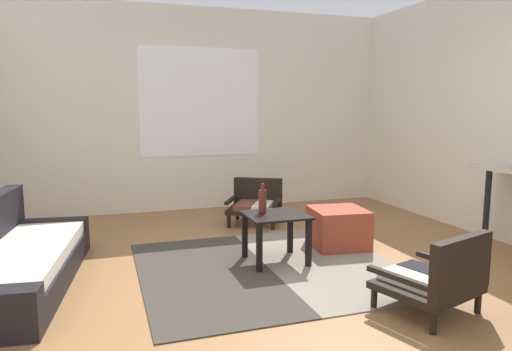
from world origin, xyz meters
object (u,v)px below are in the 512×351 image
(couch, at_px, (12,262))
(coffee_table, at_px, (276,225))
(ottoman_orange, at_px, (338,228))
(glass_bottle, at_px, (263,201))
(armchair_striped_foreground, at_px, (437,277))
(armchair_by_window, at_px, (255,202))

(couch, xyz_separation_m, coffee_table, (2.14, -0.09, 0.14))
(ottoman_orange, relative_size, glass_bottle, 1.94)
(coffee_table, height_order, ottoman_orange, coffee_table)
(glass_bottle, bearing_deg, armchair_striped_foreground, -63.04)
(couch, relative_size, coffee_table, 3.85)
(coffee_table, distance_m, glass_bottle, 0.25)
(coffee_table, relative_size, armchair_by_window, 0.68)
(armchair_by_window, relative_size, ottoman_orange, 1.52)
(couch, height_order, ottoman_orange, couch)
(armchair_striped_foreground, distance_m, glass_bottle, 1.64)
(coffee_table, height_order, armchair_striped_foreground, armchair_striped_foreground)
(armchair_striped_foreground, bearing_deg, armchair_by_window, 97.13)
(armchair_by_window, distance_m, armchair_striped_foreground, 2.81)
(coffee_table, relative_size, ottoman_orange, 1.03)
(armchair_by_window, xyz_separation_m, armchair_striped_foreground, (0.35, -2.79, 0.01))
(couch, distance_m, ottoman_orange, 2.89)
(armchair_by_window, distance_m, ottoman_orange, 1.30)
(armchair_striped_foreground, bearing_deg, glass_bottle, 116.96)
(armchair_striped_foreground, relative_size, ottoman_orange, 1.42)
(armchair_striped_foreground, bearing_deg, couch, 152.60)
(couch, xyz_separation_m, glass_bottle, (2.04, -0.00, 0.35))
(coffee_table, bearing_deg, armchair_striped_foreground, -64.70)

